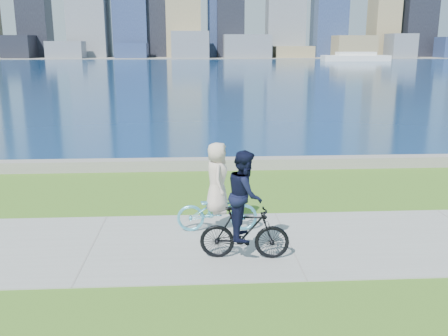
# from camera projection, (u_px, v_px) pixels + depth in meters

# --- Properties ---
(ground) EXTENTS (320.00, 320.00, 0.00)m
(ground) POSITION_uv_depth(u_px,v_px,m) (92.00, 247.00, 10.04)
(ground) COLOR #3E6C1C
(ground) RESTS_ON ground
(concrete_path) EXTENTS (80.00, 3.50, 0.02)m
(concrete_path) POSITION_uv_depth(u_px,v_px,m) (92.00, 247.00, 10.04)
(concrete_path) COLOR gray
(concrete_path) RESTS_ON ground
(seawall) EXTENTS (90.00, 0.50, 0.35)m
(seawall) POSITION_uv_depth(u_px,v_px,m) (130.00, 165.00, 16.00)
(seawall) COLOR gray
(seawall) RESTS_ON ground
(bay_water) EXTENTS (320.00, 131.00, 0.01)m
(bay_water) POSITION_uv_depth(u_px,v_px,m) (181.00, 68.00, 79.72)
(bay_water) COLOR navy
(bay_water) RESTS_ON ground
(far_shore) EXTENTS (320.00, 30.00, 0.12)m
(far_shore) POSITION_uv_depth(u_px,v_px,m) (186.00, 57.00, 135.83)
(far_shore) COLOR gray
(far_shore) RESTS_ON ground
(ferry_far) EXTENTS (14.38, 4.11, 1.95)m
(ferry_far) POSITION_uv_depth(u_px,v_px,m) (356.00, 57.00, 107.92)
(ferry_far) COLOR white
(ferry_far) RESTS_ON ground
(cyclist_woman) EXTENTS (0.61, 1.75, 1.95)m
(cyclist_woman) POSITION_uv_depth(u_px,v_px,m) (217.00, 199.00, 10.71)
(cyclist_woman) COLOR #58B9D5
(cyclist_woman) RESTS_ON ground
(cyclist_man) EXTENTS (0.69, 1.72, 2.09)m
(cyclist_man) POSITION_uv_depth(u_px,v_px,m) (245.00, 214.00, 9.27)
(cyclist_man) COLOR black
(cyclist_man) RESTS_ON ground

